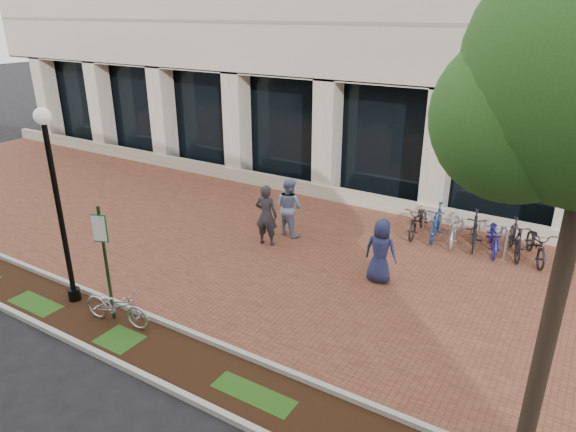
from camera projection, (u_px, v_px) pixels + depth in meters
The scene contains 13 objects.
ground at pixel (307, 257), 14.27m from camera, with size 120.00×120.00×0.00m, color black.
brick_plaza at pixel (307, 257), 14.27m from camera, with size 40.00×9.00×0.01m, color brown.
planting_strip at pixel (176, 359), 10.12m from camera, with size 40.00×1.50×0.01m, color black.
curb_plaza_side at pixel (201, 337), 10.70m from camera, with size 40.00×0.12×0.12m, color #B1B3A8.
curb_street_side at pixel (148, 378), 9.51m from camera, with size 40.00×0.12×0.12m, color #B1B3A8.
parking_sign at pixel (104, 251), 10.81m from camera, with size 0.34×0.07×2.69m.
lamppost at pixel (57, 198), 11.23m from camera, with size 0.36×0.36×4.55m.
locked_bicycle at pixel (117, 306), 11.12m from camera, with size 0.58×1.67×0.87m, color #B9B8BD.
pedestrian_left at pixel (266, 215), 14.74m from camera, with size 0.67×0.44×1.83m, color #2D2D33.
pedestrian_mid at pixel (289, 207), 15.42m from camera, with size 0.87×0.68×1.79m, color #8298C3.
pedestrian_right at pixel (381, 251), 12.75m from camera, with size 0.81×0.53×1.67m, color navy.
bollard at pixel (506, 243), 13.96m from camera, with size 0.12×0.12×0.98m.
bike_rack_cluster at pixel (475, 231), 14.76m from camera, with size 4.27×1.91×1.05m.
Camera 1 is at (6.25, -11.19, 6.41)m, focal length 32.00 mm.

